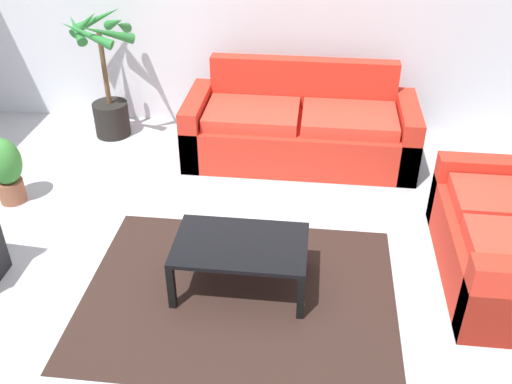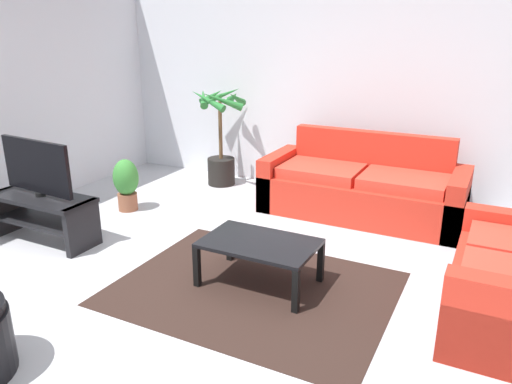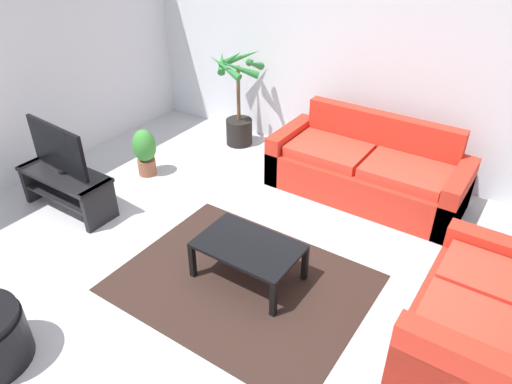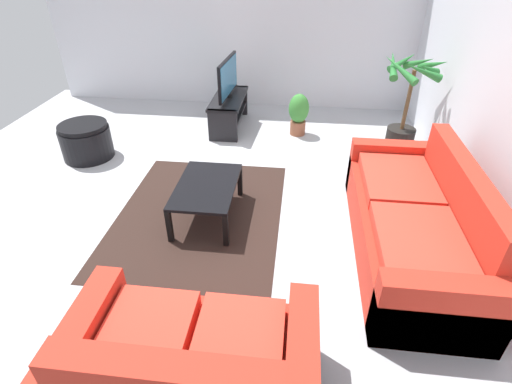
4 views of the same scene
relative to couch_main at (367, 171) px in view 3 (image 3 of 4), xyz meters
The scene contains 10 objects.
ground_plane 2.40m from the couch_main, 106.18° to the right, with size 6.60×6.60×0.00m, color #B2B2B7.
wall_back 1.43m from the couch_main, 132.82° to the left, with size 6.00×0.06×2.70m, color silver.
couch_main is the anchor object (origin of this frame).
couch_loveseat 2.29m from the couch_main, 45.17° to the right, with size 0.90×1.48×0.90m.
tv_stand 3.39m from the couch_main, 140.75° to the right, with size 1.10×0.45×0.47m.
tv 3.42m from the couch_main, 140.79° to the right, with size 0.93×0.11×0.56m.
coffee_table 1.99m from the couch_main, 99.10° to the right, with size 0.93×0.59×0.38m.
area_rug 2.11m from the couch_main, 98.67° to the right, with size 2.20×1.70×0.01m, color black.
potted_palm 2.04m from the couch_main, behind, with size 0.74×0.78×1.31m.
potted_plant_small 2.71m from the couch_main, 156.15° to the right, with size 0.29×0.29×0.61m.
Camera 3 is at (2.26, -2.40, 3.04)m, focal length 33.32 mm.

